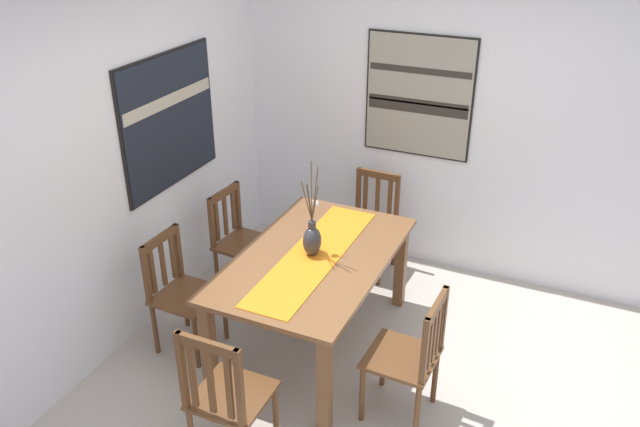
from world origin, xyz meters
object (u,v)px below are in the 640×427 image
object	(u,v)px
chair_0	(181,291)
dining_table	(314,269)
chair_1	(240,240)
chair_4	(371,221)
painting_on_side_wall	(419,96)
chair_3	(226,395)
painting_on_back_wall	(169,120)
chair_2	(411,355)
centerpiece_vase	(312,238)

from	to	relation	value
chair_0	dining_table	bearing A→B (deg)	-65.66
chair_1	chair_4	size ratio (longest dim) A/B	1.01
dining_table	chair_1	xyz separation A→B (m)	(0.43, 0.86, -0.18)
chair_4	painting_on_side_wall	xyz separation A→B (m)	(0.31, -0.26, 1.06)
chair_0	chair_3	world-z (taller)	chair_3
chair_0	painting_on_back_wall	xyz separation A→B (m)	(0.61, 0.42, 1.03)
chair_3	chair_1	bearing A→B (deg)	28.14
chair_4	painting_on_back_wall	xyz separation A→B (m)	(-0.96, 1.28, 1.03)
dining_table	chair_2	xyz separation A→B (m)	(-0.40, -0.85, -0.17)
dining_table	painting_on_back_wall	world-z (taller)	painting_on_back_wall
dining_table	centerpiece_vase	xyz separation A→B (m)	(0.01, 0.02, 0.24)
chair_0	painting_on_back_wall	bearing A→B (deg)	34.26
chair_0	chair_1	world-z (taller)	chair_0
chair_4	painting_on_side_wall	distance (m)	1.13
chair_0	painting_on_back_wall	world-z (taller)	painting_on_back_wall
chair_2	painting_on_side_wall	distance (m)	2.24
chair_1	chair_2	distance (m)	1.90
dining_table	centerpiece_vase	size ratio (longest dim) A/B	2.36
chair_0	chair_2	bearing A→B (deg)	-90.37
dining_table	centerpiece_vase	bearing A→B (deg)	50.86
dining_table	chair_0	world-z (taller)	chair_0
chair_3	painting_on_back_wall	distance (m)	2.15
chair_4	dining_table	bearing A→B (deg)	-179.80
chair_3	chair_4	bearing A→B (deg)	0.09
chair_3	painting_on_side_wall	xyz separation A→B (m)	(2.67, -0.26, 1.03)
chair_0	chair_3	xyz separation A→B (m)	(-0.79, -0.86, 0.02)
centerpiece_vase	dining_table	bearing A→B (deg)	-129.14
chair_3	painting_on_side_wall	world-z (taller)	painting_on_side_wall
dining_table	painting_on_back_wall	xyz separation A→B (m)	(0.22, 1.28, 0.84)
chair_0	chair_3	bearing A→B (deg)	-132.35
chair_1	chair_2	xyz separation A→B (m)	(-0.83, -1.71, 0.02)
centerpiece_vase	painting_on_side_wall	size ratio (longest dim) A/B	0.69
chair_2	chair_4	bearing A→B (deg)	28.26
chair_3	painting_on_side_wall	size ratio (longest dim) A/B	0.96
centerpiece_vase	chair_4	xyz separation A→B (m)	(1.17, -0.01, -0.43)
dining_table	chair_4	distance (m)	1.19
chair_0	painting_on_side_wall	distance (m)	2.43
chair_0	painting_on_side_wall	xyz separation A→B (m)	(1.88, -1.12, 1.05)
dining_table	painting_on_back_wall	size ratio (longest dim) A/B	1.50
dining_table	chair_4	bearing A→B (deg)	0.20
dining_table	chair_2	distance (m)	0.95
painting_on_side_wall	chair_1	bearing A→B (deg)	133.59
chair_4	painting_on_back_wall	bearing A→B (deg)	126.81
chair_2	painting_on_back_wall	world-z (taller)	painting_on_back_wall
chair_0	chair_4	size ratio (longest dim) A/B	1.02
painting_on_side_wall	dining_table	bearing A→B (deg)	170.21
chair_2	chair_3	size ratio (longest dim) A/B	0.94
painting_on_side_wall	painting_on_back_wall	bearing A→B (deg)	129.41
chair_2	painting_on_back_wall	xyz separation A→B (m)	(0.63, 2.13, 1.01)
chair_3	painting_on_side_wall	distance (m)	2.87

